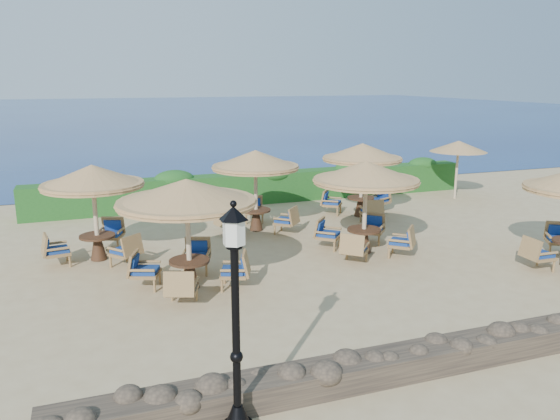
# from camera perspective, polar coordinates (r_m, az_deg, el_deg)

# --- Properties ---
(ground) EXTENTS (120.00, 120.00, 0.00)m
(ground) POSITION_cam_1_polar(r_m,az_deg,el_deg) (15.63, 6.16, -4.69)
(ground) COLOR tan
(ground) RESTS_ON ground
(sea) EXTENTS (160.00, 160.00, 0.00)m
(sea) POSITION_cam_1_polar(r_m,az_deg,el_deg) (83.75, -15.18, 9.82)
(sea) COLOR navy
(sea) RESTS_ON ground
(hedge) EXTENTS (18.00, 0.90, 1.20)m
(hedge) POSITION_cam_1_polar(r_m,az_deg,el_deg) (21.98, -1.88, 2.36)
(hedge) COLOR #174818
(hedge) RESTS_ON ground
(stone_wall) EXTENTS (15.00, 0.65, 0.44)m
(stone_wall) POSITION_cam_1_polar(r_m,az_deg,el_deg) (10.73, 20.94, -13.16)
(stone_wall) COLOR brown
(stone_wall) RESTS_ON ground
(lamp_post) EXTENTS (0.44, 0.44, 3.31)m
(lamp_post) POSITION_cam_1_polar(r_m,az_deg,el_deg) (7.55, -4.62, -12.69)
(lamp_post) COLOR black
(lamp_post) RESTS_ON ground
(extra_parasol) EXTENTS (2.30, 2.30, 2.41)m
(extra_parasol) POSITION_cam_1_polar(r_m,az_deg,el_deg) (23.58, 18.15, 6.33)
(extra_parasol) COLOR #CFB792
(extra_parasol) RESTS_ON ground
(cafe_set_0) EXTENTS (3.26, 3.26, 2.65)m
(cafe_set_0) POSITION_cam_1_polar(r_m,az_deg,el_deg) (12.79, -9.67, 0.02)
(cafe_set_0) COLOR #CFB792
(cafe_set_0) RESTS_ON ground
(cafe_set_1) EXTENTS (3.00, 3.00, 2.65)m
(cafe_set_1) POSITION_cam_1_polar(r_m,az_deg,el_deg) (15.47, 8.94, 2.20)
(cafe_set_1) COLOR #CFB792
(cafe_set_1) RESTS_ON ground
(cafe_set_3) EXTENTS (2.80, 2.80, 2.65)m
(cafe_set_3) POSITION_cam_1_polar(r_m,az_deg,el_deg) (15.49, -18.90, 1.73)
(cafe_set_3) COLOR #CFB792
(cafe_set_3) RESTS_ON ground
(cafe_set_4) EXTENTS (2.86, 2.86, 2.65)m
(cafe_set_4) POSITION_cam_1_polar(r_m,az_deg,el_deg) (17.63, -2.57, 3.90)
(cafe_set_4) COLOR #CFB792
(cafe_set_4) RESTS_ON ground
(cafe_set_5) EXTENTS (2.85, 2.86, 2.65)m
(cafe_set_5) POSITION_cam_1_polar(r_m,az_deg,el_deg) (19.68, 8.56, 4.79)
(cafe_set_5) COLOR #CFB792
(cafe_set_5) RESTS_ON ground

